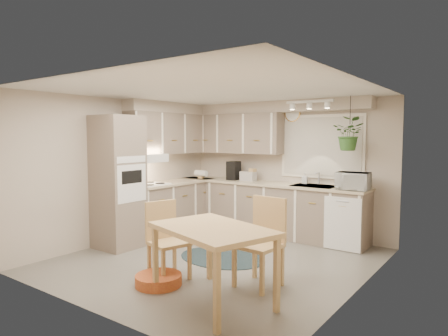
{
  "coord_description": "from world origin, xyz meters",
  "views": [
    {
      "loc": [
        3.37,
        -4.48,
        1.77
      ],
      "look_at": [
        -0.27,
        0.55,
        1.28
      ],
      "focal_mm": 32.0,
      "sensor_mm": 36.0,
      "label": 1
    }
  ],
  "objects_px": {
    "microwave": "(353,179)",
    "braided_rug": "(222,257)",
    "chair_left": "(169,241)",
    "pet_bed": "(159,280)",
    "dining_table": "(213,265)",
    "chair_back": "(258,243)"
  },
  "relations": [
    {
      "from": "dining_table",
      "to": "chair_left",
      "type": "relative_size",
      "value": 1.36
    },
    {
      "from": "chair_left",
      "to": "pet_bed",
      "type": "height_order",
      "value": "chair_left"
    },
    {
      "from": "dining_table",
      "to": "chair_left",
      "type": "bearing_deg",
      "value": 164.14
    },
    {
      "from": "braided_rug",
      "to": "chair_left",
      "type": "bearing_deg",
      "value": -91.99
    },
    {
      "from": "chair_back",
      "to": "pet_bed",
      "type": "bearing_deg",
      "value": 39.74
    },
    {
      "from": "pet_bed",
      "to": "microwave",
      "type": "xyz_separation_m",
      "value": [
        1.36,
        2.89,
        1.04
      ]
    },
    {
      "from": "chair_back",
      "to": "microwave",
      "type": "bearing_deg",
      "value": -94.51
    },
    {
      "from": "chair_back",
      "to": "pet_bed",
      "type": "relative_size",
      "value": 1.88
    },
    {
      "from": "chair_back",
      "to": "chair_left",
      "type": "bearing_deg",
      "value": 27.64
    },
    {
      "from": "chair_back",
      "to": "microwave",
      "type": "height_order",
      "value": "microwave"
    },
    {
      "from": "braided_rug",
      "to": "microwave",
      "type": "xyz_separation_m",
      "value": [
        1.38,
        1.57,
        1.1
      ]
    },
    {
      "from": "pet_bed",
      "to": "microwave",
      "type": "bearing_deg",
      "value": 64.8
    },
    {
      "from": "dining_table",
      "to": "pet_bed",
      "type": "height_order",
      "value": "dining_table"
    },
    {
      "from": "microwave",
      "to": "braided_rug",
      "type": "bearing_deg",
      "value": -135.46
    },
    {
      "from": "chair_left",
      "to": "braided_rug",
      "type": "height_order",
      "value": "chair_left"
    },
    {
      "from": "braided_rug",
      "to": "pet_bed",
      "type": "xyz_separation_m",
      "value": [
        0.02,
        -1.31,
        0.06
      ]
    },
    {
      "from": "dining_table",
      "to": "pet_bed",
      "type": "relative_size",
      "value": 2.34
    },
    {
      "from": "chair_back",
      "to": "braided_rug",
      "type": "distance_m",
      "value": 1.29
    },
    {
      "from": "braided_rug",
      "to": "microwave",
      "type": "height_order",
      "value": "microwave"
    },
    {
      "from": "chair_left",
      "to": "chair_back",
      "type": "bearing_deg",
      "value": 129.01
    },
    {
      "from": "chair_left",
      "to": "braided_rug",
      "type": "bearing_deg",
      "value": -165.37
    },
    {
      "from": "chair_back",
      "to": "microwave",
      "type": "relative_size",
      "value": 2.11
    }
  ]
}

